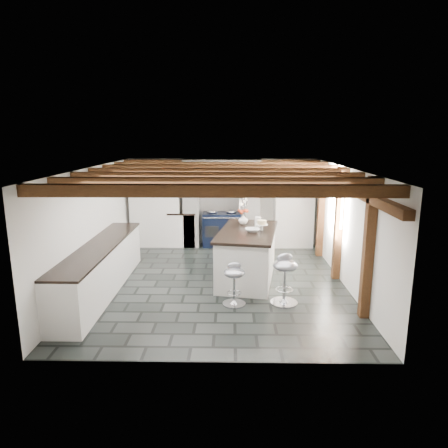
{
  "coord_description": "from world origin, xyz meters",
  "views": [
    {
      "loc": [
        0.24,
        -7.7,
        2.91
      ],
      "look_at": [
        0.1,
        0.4,
        1.1
      ],
      "focal_mm": 32.0,
      "sensor_mm": 36.0,
      "label": 1
    }
  ],
  "objects_px": {
    "range_cooker": "(222,229)",
    "bar_stool_near": "(285,273)",
    "kitchen_island": "(247,254)",
    "bar_stool_far": "(234,279)"
  },
  "relations": [
    {
      "from": "range_cooker",
      "to": "kitchen_island",
      "type": "xyz_separation_m",
      "value": [
        0.58,
        -2.55,
        0.06
      ]
    },
    {
      "from": "kitchen_island",
      "to": "bar_stool_far",
      "type": "distance_m",
      "value": 1.32
    },
    {
      "from": "bar_stool_near",
      "to": "range_cooker",
      "type": "bearing_deg",
      "value": 85.72
    },
    {
      "from": "kitchen_island",
      "to": "bar_stool_far",
      "type": "bearing_deg",
      "value": -92.79
    },
    {
      "from": "range_cooker",
      "to": "bar_stool_near",
      "type": "xyz_separation_m",
      "value": [
        1.18,
        -3.78,
        0.09
      ]
    },
    {
      "from": "range_cooker",
      "to": "kitchen_island",
      "type": "distance_m",
      "value": 2.62
    },
    {
      "from": "range_cooker",
      "to": "bar_stool_near",
      "type": "relative_size",
      "value": 1.12
    },
    {
      "from": "kitchen_island",
      "to": "bar_stool_near",
      "type": "height_order",
      "value": "kitchen_island"
    },
    {
      "from": "kitchen_island",
      "to": "bar_stool_far",
      "type": "height_order",
      "value": "kitchen_island"
    },
    {
      "from": "range_cooker",
      "to": "kitchen_island",
      "type": "bearing_deg",
      "value": -77.13
    }
  ]
}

